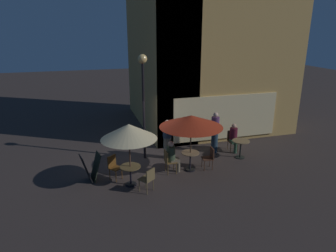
{
  "coord_description": "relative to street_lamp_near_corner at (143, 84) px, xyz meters",
  "views": [
    {
      "loc": [
        -2.17,
        -11.39,
        5.32
      ],
      "look_at": [
        1.13,
        -0.01,
        1.47
      ],
      "focal_mm": 32.67,
      "sensor_mm": 36.0,
      "label": 1
    }
  ],
  "objects": [
    {
      "name": "cafe_table_2",
      "position": [
        3.91,
        -1.1,
        -2.61
      ],
      "size": [
        0.73,
        0.73,
        0.77
      ],
      "color": "black",
      "rests_on": "ground"
    },
    {
      "name": "menu_sandwich_board",
      "position": [
        -2.28,
        -1.45,
        -2.65
      ],
      "size": [
        0.78,
        0.68,
        1.01
      ],
      "rotation": [
        0.0,
        0.0,
        0.21
      ],
      "color": "black",
      "rests_on": "ground"
    },
    {
      "name": "cafe_chair_0",
      "position": [
        -0.48,
        -2.79,
        -2.65
      ],
      "size": [
        0.59,
        0.59,
        0.85
      ],
      "rotation": [
        0.0,
        0.0,
        2.23
      ],
      "color": "brown",
      "rests_on": "ground"
    },
    {
      "name": "patron_standing_2",
      "position": [
        3.12,
        -0.19,
        -2.25
      ],
      "size": [
        0.35,
        0.35,
        1.82
      ],
      "rotation": [
        0.0,
        0.0,
        2.37
      ],
      "color": "#213544",
      "rests_on": "ground"
    },
    {
      "name": "cafe_chair_2",
      "position": [
        2.22,
        -1.71,
        -2.65
      ],
      "size": [
        0.44,
        0.44,
        0.87
      ],
      "rotation": [
        0.0,
        0.0,
        3.05
      ],
      "color": "#4F3020",
      "rests_on": "ground"
    },
    {
      "name": "cafe_chair_1",
      "position": [
        -1.47,
        -1.53,
        -2.63
      ],
      "size": [
        0.55,
        0.55,
        0.9
      ],
      "rotation": [
        0.0,
        0.0,
        -0.89
      ],
      "color": "brown",
      "rests_on": "ground"
    },
    {
      "name": "patio_umbrella_0",
      "position": [
        -0.97,
        -2.16,
        -1.18
      ],
      "size": [
        1.91,
        1.91,
        2.26
      ],
      "color": "black",
      "rests_on": "ground"
    },
    {
      "name": "patron_standing_3",
      "position": [
        0.93,
        -0.23,
        -2.33
      ],
      "size": [
        0.37,
        0.37,
        1.68
      ],
      "rotation": [
        0.0,
        0.0,
        5.42
      ],
      "color": "slate",
      "rests_on": "ground"
    },
    {
      "name": "patron_seated_0",
      "position": [
        0.71,
        -1.64,
        -2.44
      ],
      "size": [
        0.53,
        0.33,
        1.29
      ],
      "rotation": [
        0.0,
        0.0,
        0.01
      ],
      "color": "#766952",
      "rests_on": "ground"
    },
    {
      "name": "patio_umbrella_1",
      "position": [
        1.44,
        -1.64,
        -1.18
      ],
      "size": [
        2.38,
        2.38,
        2.22
      ],
      "color": "black",
      "rests_on": "ground"
    },
    {
      "name": "cafe_table_1",
      "position": [
        1.44,
        -1.64,
        -2.64
      ],
      "size": [
        0.69,
        0.69,
        0.75
      ],
      "color": "black",
      "rests_on": "ground"
    },
    {
      "name": "patron_seated_1",
      "position": [
        3.97,
        -0.35,
        -2.45
      ],
      "size": [
        0.37,
        0.54,
        1.27
      ],
      "rotation": [
        0.0,
        0.0,
        -1.65
      ],
      "color": "#2F5138",
      "rests_on": "ground"
    },
    {
      "name": "cafe_building",
      "position": [
        3.14,
        3.24,
        1.31
      ],
      "size": [
        7.47,
        7.69,
        8.97
      ],
      "color": "tan",
      "rests_on": "ground"
    },
    {
      "name": "cafe_table_0",
      "position": [
        -0.97,
        -2.16,
        -2.65
      ],
      "size": [
        0.72,
        0.72,
        0.72
      ],
      "color": "black",
      "rests_on": "ground"
    },
    {
      "name": "cafe_chair_3",
      "position": [
        0.57,
        -1.64,
        -2.62
      ],
      "size": [
        0.43,
        0.43,
        0.91
      ],
      "rotation": [
        0.0,
        0.0,
        0.01
      ],
      "color": "brown",
      "rests_on": "ground"
    },
    {
      "name": "ground_plane",
      "position": [
        -0.22,
        -0.39,
        -3.17
      ],
      "size": [
        60.0,
        60.0,
        0.0
      ],
      "primitive_type": "plane",
      "color": "#392F2B"
    },
    {
      "name": "cafe_chair_4",
      "position": [
        3.98,
        -0.21,
        -2.63
      ],
      "size": [
        0.45,
        0.45,
        0.9
      ],
      "rotation": [
        0.0,
        0.0,
        -1.65
      ],
      "color": "brown",
      "rests_on": "ground"
    },
    {
      "name": "street_lamp_near_corner",
      "position": [
        0.0,
        0.0,
        0.0
      ],
      "size": [
        0.36,
        0.36,
        4.33
      ],
      "color": "black",
      "rests_on": "ground"
    }
  ]
}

